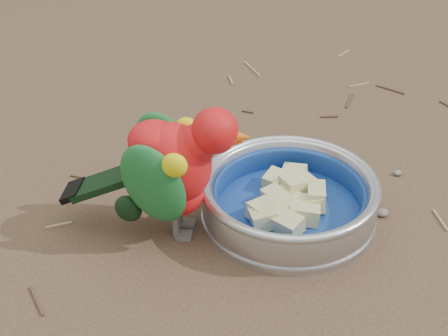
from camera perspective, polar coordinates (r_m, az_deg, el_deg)
ground at (r=0.93m, az=5.54°, el=-4.67°), size 60.00×60.00×0.00m
food_bowl at (r=0.94m, az=5.34°, el=-3.75°), size 0.24×0.24×0.02m
bowl_wall at (r=0.92m, az=5.44°, el=-2.27°), size 0.24×0.24×0.04m
fruit_wedges at (r=0.93m, az=5.42°, el=-2.62°), size 0.14×0.14×0.03m
lory_parrot at (r=0.87m, az=-4.34°, el=-0.56°), size 0.24×0.22×0.18m
ground_debris at (r=0.97m, az=0.06°, el=-2.57°), size 0.90×0.80×0.01m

